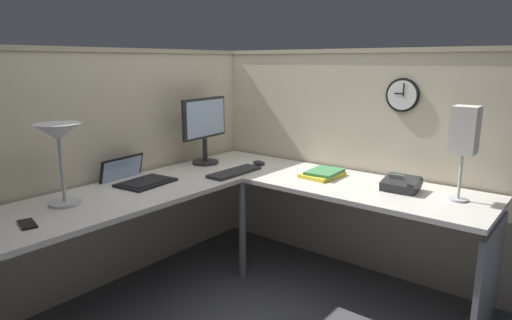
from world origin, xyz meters
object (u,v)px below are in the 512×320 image
(computer_mouse, at_px, (259,163))
(desk_lamp_dome, at_px, (59,139))
(laptop, at_px, (135,178))
(keyboard, at_px, (235,172))
(cell_phone, at_px, (27,224))
(office_phone, at_px, (402,185))
(wall_clock, at_px, (403,95))
(desk_lamp_paper, at_px, (465,133))
(monitor, at_px, (205,126))
(book_stack, at_px, (323,174))

(computer_mouse, height_order, desk_lamp_dome, desk_lamp_dome)
(laptop, relative_size, keyboard, 0.96)
(laptop, bearing_deg, cell_phone, -163.17)
(keyboard, bearing_deg, office_phone, -72.99)
(office_phone, bearing_deg, cell_phone, 144.66)
(computer_mouse, relative_size, wall_clock, 0.47)
(cell_phone, distance_m, desk_lamp_paper, 2.30)
(keyboard, bearing_deg, computer_mouse, 5.32)
(cell_phone, relative_size, desk_lamp_paper, 0.27)
(desk_lamp_dome, bearing_deg, wall_clock, -35.16)
(monitor, relative_size, desk_lamp_paper, 0.94)
(book_stack, distance_m, desk_lamp_paper, 0.93)
(computer_mouse, distance_m, wall_clock, 1.13)
(monitor, distance_m, computer_mouse, 0.50)
(computer_mouse, bearing_deg, desk_lamp_paper, -89.00)
(computer_mouse, bearing_deg, desk_lamp_dome, 169.68)
(keyboard, bearing_deg, wall_clock, -55.77)
(book_stack, bearing_deg, keyboard, 121.12)
(cell_phone, distance_m, wall_clock, 2.30)
(desk_lamp_dome, height_order, cell_phone, desk_lamp_dome)
(keyboard, bearing_deg, laptop, 146.71)
(book_stack, bearing_deg, wall_clock, -52.47)
(office_phone, bearing_deg, wall_clock, 25.91)
(laptop, height_order, office_phone, laptop)
(monitor, relative_size, office_phone, 2.35)
(laptop, xyz_separation_m, book_stack, (0.87, -0.89, -0.00))
(computer_mouse, xyz_separation_m, office_phone, (0.01, -1.09, 0.02))
(cell_phone, height_order, desk_lamp_paper, desk_lamp_paper)
(monitor, distance_m, book_stack, 0.97)
(laptop, height_order, desk_lamp_paper, desk_lamp_paper)
(laptop, xyz_separation_m, cell_phone, (-0.80, -0.24, -0.02))
(office_phone, bearing_deg, laptop, 121.51)
(book_stack, xyz_separation_m, desk_lamp_paper, (0.02, -0.86, 0.36))
(desk_lamp_dome, xyz_separation_m, book_stack, (1.40, -0.80, -0.34))
(monitor, bearing_deg, desk_lamp_dome, -175.31)
(monitor, distance_m, cell_phone, 1.50)
(monitor, relative_size, book_stack, 1.68)
(monitor, distance_m, desk_lamp_dome, 1.18)
(office_phone, xyz_separation_m, wall_clock, (0.30, 0.15, 0.51))
(cell_phone, distance_m, office_phone, 2.06)
(cell_phone, xyz_separation_m, wall_clock, (1.98, -1.04, 0.55))
(keyboard, relative_size, desk_lamp_paper, 0.81)
(laptop, xyz_separation_m, office_phone, (0.88, -1.43, 0.01))
(book_stack, distance_m, wall_clock, 0.73)
(office_phone, xyz_separation_m, book_stack, (-0.01, 0.54, -0.02))
(office_phone, relative_size, desk_lamp_paper, 0.40)
(monitor, bearing_deg, keyboard, -104.13)
(wall_clock, bearing_deg, office_phone, -154.09)
(laptop, xyz_separation_m, wall_clock, (1.18, -1.29, 0.53))
(keyboard, xyz_separation_m, office_phone, (0.32, -1.06, 0.03))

